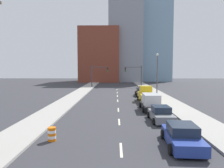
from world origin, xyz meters
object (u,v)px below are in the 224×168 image
Objects in this scene: street_lamp at (157,71)px; sedan_brown at (141,92)px; traffic_signal_left at (97,73)px; sedan_blue at (182,136)px; traffic_signal_right at (136,73)px; sedan_gray at (161,114)px; box_truck_black at (151,102)px; pickup_truck_yellow at (146,96)px; traffic_barrel at (52,134)px.

street_lamp reaches higher than sedan_brown.
traffic_signal_left is 20.03m from sedan_brown.
traffic_signal_right is at bearing 91.68° from sedan_blue.
sedan_gray is 5.35m from box_truck_black.
street_lamp is 1.62× the size of sedan_brown.
sedan_gray is 0.83× the size of box_truck_black.
traffic_signal_right is 1.02× the size of pickup_truck_yellow.
traffic_signal_left is at bearing 111.59° from pickup_truck_yellow.
box_truck_black is (-1.17, -30.77, -2.74)m from traffic_signal_right.
sedan_brown is at bearing -175.60° from street_lamp.
sedan_blue reaches higher than sedan_gray.
box_truck_black is (-3.31, -13.62, -3.53)m from street_lamp.
sedan_blue is 1.09× the size of sedan_gray.
traffic_signal_left is 5.92× the size of traffic_barrel.
sedan_brown is at bearing 92.22° from sedan_blue.
sedan_gray is at bearing -90.01° from sedan_brown.
street_lamp is 1.60× the size of sedan_blue.
box_truck_black reaches higher than traffic_barrel.
street_lamp is (12.32, -17.15, 0.79)m from traffic_signal_left.
traffic_signal_left is 0.74× the size of street_lamp.
sedan_blue is 12.01m from box_truck_black.
traffic_signal_right reaches higher than traffic_barrel.
street_lamp reaches higher than traffic_signal_left.
traffic_barrel is 0.20× the size of sedan_blue.
sedan_brown is (-2.83, -0.22, -3.80)m from street_lamp.
traffic_signal_left reaches higher than box_truck_black.
sedan_gray is at bearing 33.72° from traffic_barrel.
pickup_truck_yellow is 1.18× the size of sedan_brown.
sedan_blue is at bearing -78.02° from traffic_signal_left.
sedan_gray is at bearing -88.75° from box_truck_black.
traffic_barrel is (-9.71, -41.88, -3.20)m from traffic_signal_right.
sedan_brown is (0.48, 13.40, -0.27)m from box_truck_black.
pickup_truck_yellow is (-0.80, -24.20, -2.75)m from traffic_signal_right.
pickup_truck_yellow is at bearing 87.34° from sedan_gray.
traffic_barrel is 14.02m from box_truck_black.
traffic_signal_right reaches higher than box_truck_black.
traffic_signal_right is (10.18, 0.00, 0.00)m from traffic_signal_left.
sedan_brown is at bearing 69.79° from traffic_barrel.
box_truck_black is 6.58m from pickup_truck_yellow.
pickup_truck_yellow is (0.38, 6.57, -0.01)m from box_truck_black.
traffic_barrel is (0.47, -41.88, -3.20)m from traffic_signal_left.
sedan_blue is (-3.24, -25.62, -3.80)m from street_lamp.
traffic_signal_right is at bearing 88.88° from sedan_brown.
traffic_signal_right is 17.65m from sedan_brown.
traffic_signal_left is 43.83m from sedan_blue.
street_lamp reaches higher than sedan_gray.
box_truck_black is (9.01, -30.77, -2.74)m from traffic_signal_left.
sedan_blue is 0.91× the size of box_truck_black.
traffic_signal_left is 1.20× the size of sedan_brown.
traffic_signal_left is 1.08× the size of box_truck_black.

